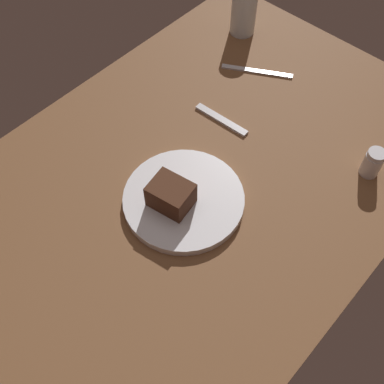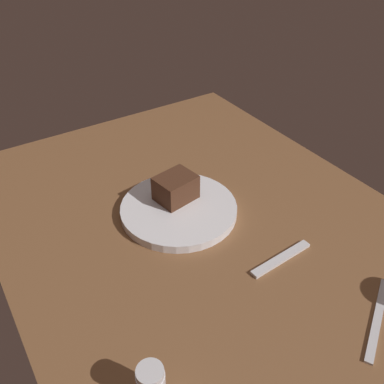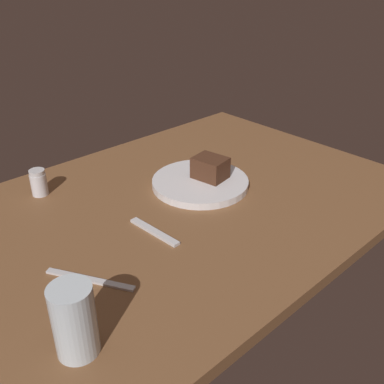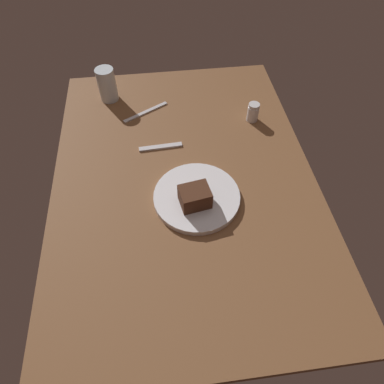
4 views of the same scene
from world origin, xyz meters
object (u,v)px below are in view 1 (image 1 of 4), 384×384
salt_shaker (373,163)px  butter_knife (257,71)px  chocolate_cake_slice (171,195)px  dessert_plate (184,200)px  water_glass (244,12)px  dessert_spoon (221,120)px

salt_shaker → butter_knife: bearing=-103.1°
chocolate_cake_slice → salt_shaker: (-37.07, 26.47, -1.39)cm
dessert_plate → chocolate_cake_slice: size_ratio=3.03×
salt_shaker → water_glass: water_glass is taller
salt_shaker → butter_knife: (-9.15, -39.29, -3.25)cm
dessert_spoon → chocolate_cake_slice: bearing=-75.5°
salt_shaker → water_glass: 56.57cm
chocolate_cake_slice → dessert_spoon: bearing=-162.3°
chocolate_cake_slice → water_glass: 62.59cm
chocolate_cake_slice → water_glass: size_ratio=0.67×
chocolate_cake_slice → dessert_plate: bearing=161.0°
dessert_plate → water_glass: (-53.87, -27.48, 5.49)cm
salt_shaker → dessert_spoon: salt_shaker is taller
butter_knife → salt_shaker: bearing=137.2°
salt_shaker → water_glass: (-19.60, -52.98, 2.96)cm
chocolate_cake_slice → salt_shaker: bearing=144.5°
salt_shaker → butter_knife: salt_shaker is taller
chocolate_cake_slice → dessert_spoon: chocolate_cake_slice is taller
butter_knife → dessert_plate: bearing=77.9°
dessert_plate → dessert_spoon: bearing=-158.3°
butter_knife → dessert_spoon: bearing=72.7°
salt_shaker → dessert_spoon: size_ratio=0.47×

